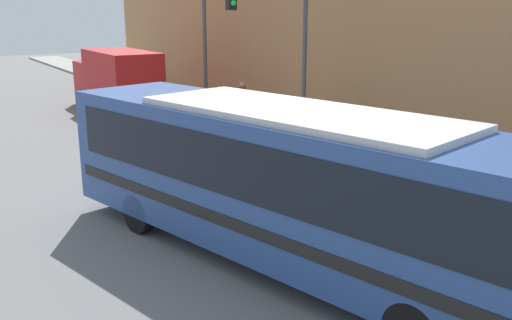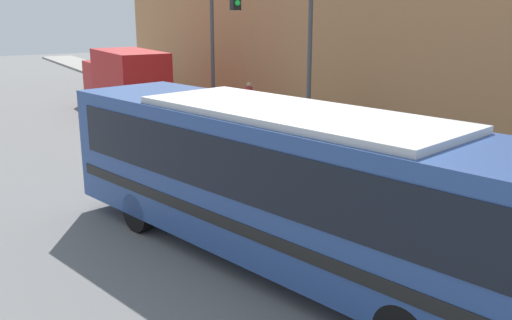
# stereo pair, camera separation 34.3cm
# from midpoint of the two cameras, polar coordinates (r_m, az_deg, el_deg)

# --- Properties ---
(ground_plane) EXTENTS (120.00, 120.00, 0.00)m
(ground_plane) POSITION_cam_midpoint_polar(r_m,az_deg,el_deg) (10.97, 14.34, -12.75)
(ground_plane) COLOR slate
(sidewalk) EXTENTS (2.92, 70.00, 0.16)m
(sidewalk) POSITION_cam_midpoint_polar(r_m,az_deg,el_deg) (30.12, -4.77, 5.52)
(sidewalk) COLOR gray
(sidewalk) RESTS_ON ground_plane
(building_facade) EXTENTS (6.00, 33.37, 8.94)m
(building_facade) POSITION_cam_midpoint_polar(r_m,az_deg,el_deg) (30.02, 4.96, 13.91)
(building_facade) COLOR #B27A4C
(building_facade) RESTS_ON ground_plane
(city_bus) EXTENTS (5.24, 12.23, 3.19)m
(city_bus) POSITION_cam_midpoint_polar(r_m,az_deg,el_deg) (11.02, 4.43, -1.88)
(city_bus) COLOR #2D4C8C
(city_bus) RESTS_ON ground_plane
(delivery_truck) EXTENTS (2.32, 7.14, 3.03)m
(delivery_truck) POSITION_cam_midpoint_polar(r_m,az_deg,el_deg) (29.06, -12.64, 7.99)
(delivery_truck) COLOR #B21919
(delivery_truck) RESTS_ON ground_plane
(fire_hydrant) EXTENTS (0.26, 0.35, 0.79)m
(fire_hydrant) POSITION_cam_midpoint_polar(r_m,az_deg,el_deg) (17.96, 13.18, 0.21)
(fire_hydrant) COLOR gold
(fire_hydrant) RESTS_ON sidewalk
(traffic_light_pole) EXTENTS (3.28, 0.35, 5.83)m
(traffic_light_pole) POSITION_cam_midpoint_polar(r_m,az_deg,el_deg) (20.08, 3.43, 12.42)
(traffic_light_pole) COLOR #47474C
(traffic_light_pole) RESTS_ON sidewalk
(parking_meter) EXTENTS (0.14, 0.14, 1.40)m
(parking_meter) POSITION_cam_midpoint_polar(r_m,az_deg,el_deg) (20.09, 7.23, 3.63)
(parking_meter) COLOR #47474C
(parking_meter) RESTS_ON sidewalk
(street_lamp) EXTENTS (2.50, 0.28, 7.48)m
(street_lamp) POSITION_cam_midpoint_polar(r_m,az_deg,el_deg) (27.35, -4.68, 14.04)
(street_lamp) COLOR #47474C
(street_lamp) RESTS_ON sidewalk
(pedestrian_near_corner) EXTENTS (0.34, 0.34, 1.58)m
(pedestrian_near_corner) POSITION_cam_midpoint_polar(r_m,az_deg,el_deg) (20.65, 7.80, 3.52)
(pedestrian_near_corner) COLOR slate
(pedestrian_near_corner) RESTS_ON sidewalk
(pedestrian_mid_block) EXTENTS (0.34, 0.34, 1.63)m
(pedestrian_mid_block) POSITION_cam_midpoint_polar(r_m,az_deg,el_deg) (25.79, -0.33, 6.01)
(pedestrian_mid_block) COLOR #23283D
(pedestrian_mid_block) RESTS_ON sidewalk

